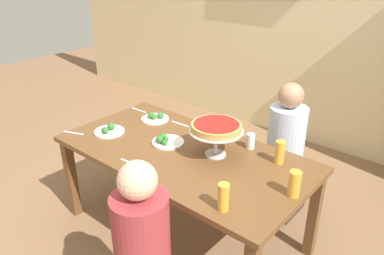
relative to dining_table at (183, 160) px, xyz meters
The scene contains 17 objects.
ground_plane 0.66m from the dining_table, ahead, with size 12.00×12.00×0.00m, color #846042.
rear_partition 2.32m from the dining_table, 90.00° to the left, with size 8.00×0.12×2.80m, color beige.
dining_table is the anchor object (origin of this frame).
diner_far_right 0.90m from the dining_table, 61.08° to the left, with size 0.34×0.34×1.15m.
deep_dish_pizza_stand 0.37m from the dining_table, 25.35° to the left, with size 0.38×0.38×0.24m.
salad_plate_near_diner 0.61m from the dining_table, 154.86° to the left, with size 0.24×0.24×0.07m.
salad_plate_far_diner 0.68m from the dining_table, 166.37° to the right, with size 0.24×0.24×0.07m.
salad_plate_spare 0.20m from the dining_table, behind, with size 0.24×0.24×0.07m.
beer_glass_amber_tall 0.70m from the dining_table, 25.81° to the left, with size 0.07×0.07×0.16m, color gold.
beer_glass_amber_short 0.87m from the dining_table, ahead, with size 0.07×0.07×0.16m, color gold.
beer_glass_amber_spare 0.74m from the dining_table, 30.56° to the right, with size 0.07×0.07×0.17m, color gold.
water_glass_clear_near 0.51m from the dining_table, 45.16° to the left, with size 0.06×0.06×0.11m, color white.
cutlery_fork_near 0.40m from the dining_table, 113.28° to the right, with size 0.18×0.02×0.01m, color silver.
cutlery_knife_near 0.87m from the dining_table, 159.22° to the left, with size 0.18×0.02×0.01m, color silver.
cutlery_fork_far 0.93m from the dining_table, 157.99° to the right, with size 0.18×0.02×0.01m, color silver.
cutlery_knife_far 0.47m from the dining_table, 134.76° to the left, with size 0.18×0.02×0.01m, color silver.
cutlery_spare_fork 0.38m from the dining_table, 81.85° to the left, with size 0.18×0.02×0.01m, color silver.
Camera 1 is at (1.59, -1.77, 2.04)m, focal length 35.04 mm.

